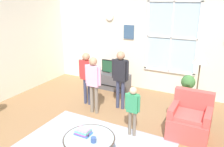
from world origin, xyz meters
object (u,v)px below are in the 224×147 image
Objects in this scene: floor_lamp at (200,65)px; person_black_shirt at (120,74)px; armchair at (190,120)px; person_pink_shirt at (93,79)px; person_red_shirt at (87,73)px; cup at (93,140)px; television at (111,67)px; person_green_shirt at (133,106)px; book_stack at (83,132)px; coffee_table at (89,139)px; remote_near_books at (88,135)px; potted_plant_by_window at (187,89)px; tv_stand at (111,81)px.

person_black_shirt is at bearing -173.68° from floor_lamp.
person_pink_shirt is at bearing -177.95° from armchair.
person_pink_shirt reaches higher than person_red_shirt.
television is at bearing 113.12° from cup.
person_green_shirt is at bearing -26.42° from person_red_shirt.
person_pink_shirt is (-0.45, -0.49, -0.05)m from person_black_shirt.
person_red_shirt is (-2.58, 0.24, 0.52)m from armchair.
person_black_shirt is 1.07× the size of person_red_shirt.
person_black_shirt is at bearing 97.37° from book_stack.
person_red_shirt is (-0.85, -0.17, -0.06)m from person_black_shirt.
book_stack is at bearing 160.95° from coffee_table.
person_pink_shirt is (-0.97, 1.56, 0.36)m from cup.
remote_near_books is at bearing 133.66° from coffee_table.
person_green_shirt is 1.37× the size of potted_plant_by_window.
person_black_shirt reaches higher than tv_stand.
floor_lamp is at bearing 6.32° from person_black_shirt.
book_stack is at bearing -58.04° from person_red_shirt.
armchair is at bearing -89.78° from floor_lamp.
armchair is at bearing 53.76° from cup.
person_green_shirt is 0.76× the size of person_red_shirt.
coffee_table is 1.13× the size of potted_plant_by_window.
armchair is 0.84× the size of person_green_shirt.
remote_near_books is at bearing -61.30° from person_pink_shirt.
person_green_shirt is (0.33, 1.04, 0.22)m from coffee_table.
book_stack is 0.17× the size of floor_lamp.
person_black_shirt is 1.86m from potted_plant_by_window.
television is at bearing 102.92° from person_pink_shirt.
tv_stand is 1.47m from person_black_shirt.
armchair is 3.24× the size of book_stack.
person_black_shirt reaches higher than coffee_table.
remote_near_books is 0.14× the size of person_green_shirt.
person_green_shirt is at bearing -52.65° from television.
cup is 0.07× the size of person_red_shirt.
television is 1.22m from person_red_shirt.
person_red_shirt is at bearing -171.99° from floor_lamp.
armchair is at bearing 47.71° from remote_near_books.
remote_near_books is 1.69m from person_pink_shirt.
armchair reaches higher than remote_near_books.
television reaches higher than tv_stand.
person_pink_shirt is at bearing 119.40° from coffee_table.
television is at bearing 109.43° from book_stack.
person_green_shirt is (0.47, 0.99, 0.15)m from book_stack.
person_red_shirt reaches higher than cup.
tv_stand is 0.79× the size of person_black_shirt.
potted_plant_by_window is at bearing 38.23° from person_black_shirt.
person_green_shirt is 2.18m from potted_plant_by_window.
person_red_shirt is at bearing 124.46° from coffee_table.
armchair is at bearing 49.96° from coffee_table.
tv_stand is 1.36m from person_red_shirt.
tv_stand is 1.90× the size of television.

